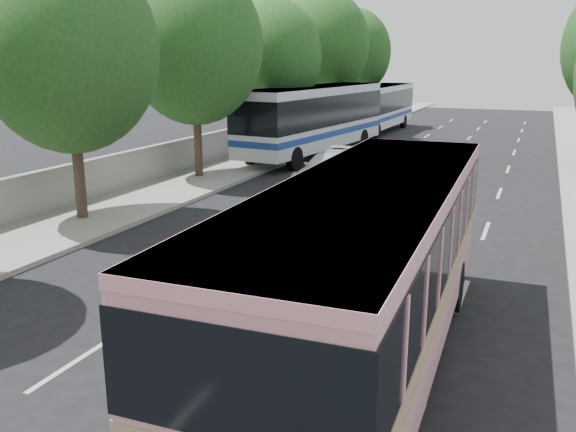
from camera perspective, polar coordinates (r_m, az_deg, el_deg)
The scene contains 14 objects.
ground at distance 12.39m, azimuth -6.52°, elevation -11.14°, with size 120.00×120.00×0.00m, color black.
sidewalk_left at distance 33.28m, azimuth -2.73°, elevation 5.43°, with size 4.00×90.00×0.15m, color #9E998E.
low_wall at distance 33.96m, azimuth -5.51°, elevation 6.97°, with size 0.30×90.00×1.50m, color #9E998E.
tree_left_b at distance 20.97m, azimuth -19.88°, elevation 15.01°, with size 5.70×5.70×8.88m.
tree_left_c at distance 27.57m, azimuth -8.70°, elevation 16.01°, with size 6.00×6.00×9.35m.
tree_left_d at distance 34.63m, azimuth -1.46°, elevation 15.03°, with size 5.52×5.52×8.60m.
tree_left_e at distance 42.05m, azimuth 3.27°, elevation 16.02°, with size 6.30×6.30×9.82m.
tree_left_f at distance 49.71m, azimuth 6.20°, elevation 15.24°, with size 5.88×5.88×9.16m.
pink_bus at distance 10.48m, azimuth 7.54°, elevation -3.57°, with size 2.98×10.71×3.40m.
pink_taxi at distance 14.98m, azimuth -4.23°, elevation -3.28°, with size 1.83×4.54×1.55m, color #FF1682.
white_pickup at distance 26.10m, azimuth 4.05°, elevation 4.36°, with size 2.08×5.11×1.48m, color silver.
tour_coach_front at distance 34.18m, azimuth 2.48°, elevation 9.45°, with size 4.28×13.08×3.84m.
tour_coach_rear at distance 46.09m, azimuth 8.47°, elevation 10.30°, with size 2.77×11.43×3.40m.
taxi_roof_sign at distance 14.74m, azimuth -4.29°, elevation -0.08°, with size 0.55×0.18×0.18m, color silver.
Camera 1 is at (5.52, -9.71, 5.35)m, focal length 38.00 mm.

